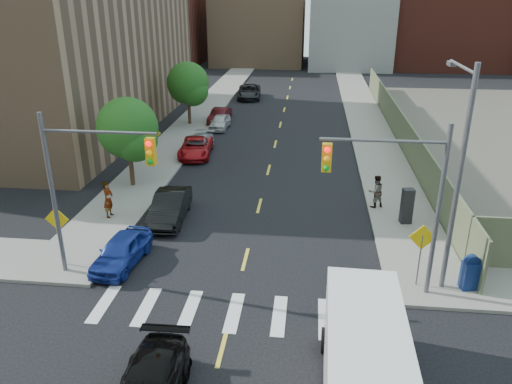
% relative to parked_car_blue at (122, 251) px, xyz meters
% --- Properties ---
extents(sidewalk_nw, '(3.50, 73.00, 0.15)m').
position_rel_parked_car_blue_xyz_m(sidewalk_nw, '(-2.42, 34.50, -0.59)').
color(sidewalk_nw, gray).
rests_on(sidewalk_nw, ground).
extents(sidewalk_ne, '(3.50, 73.00, 0.15)m').
position_rel_parked_car_blue_xyz_m(sidewalk_ne, '(13.08, 34.50, -0.59)').
color(sidewalk_ne, gray).
rests_on(sidewalk_ne, ground).
extents(fence_north, '(0.12, 44.00, 2.50)m').
position_rel_parked_car_blue_xyz_m(fence_north, '(14.93, 21.00, 0.59)').
color(fence_north, '#5F6144').
rests_on(fence_north, ground).
extents(building_nw, '(22.00, 30.00, 16.00)m').
position_rel_parked_car_blue_xyz_m(building_nw, '(-16.67, 23.00, 7.34)').
color(building_nw, '#8C6B4C').
rests_on(building_nw, ground).
extents(bg_bldg_west, '(14.00, 18.00, 12.00)m').
position_rel_parked_car_blue_xyz_m(bg_bldg_west, '(-16.67, 63.00, 5.34)').
color(bg_bldg_west, '#592319').
rests_on(bg_bldg_west, ground).
extents(bg_bldg_midwest, '(14.00, 16.00, 15.00)m').
position_rel_parked_car_blue_xyz_m(bg_bldg_midwest, '(-0.67, 65.00, 6.84)').
color(bg_bldg_midwest, '#8C6B4C').
rests_on(bg_bldg_midwest, ground).
extents(bg_bldg_center, '(12.00, 16.00, 10.00)m').
position_rel_parked_car_blue_xyz_m(bg_bldg_center, '(13.33, 63.00, 4.34)').
color(bg_bldg_center, gray).
rests_on(bg_bldg_center, ground).
extents(bg_bldg_east, '(18.00, 18.00, 16.00)m').
position_rel_parked_car_blue_xyz_m(bg_bldg_east, '(27.33, 65.00, 7.34)').
color(bg_bldg_east, '#592319').
rests_on(bg_bldg_east, ground).
extents(signal_nw, '(4.59, 0.30, 7.00)m').
position_rel_parked_car_blue_xyz_m(signal_nw, '(-0.65, -1.00, 3.86)').
color(signal_nw, '#59595E').
rests_on(signal_nw, ground).
extents(signal_ne, '(4.59, 0.30, 7.00)m').
position_rel_parked_car_blue_xyz_m(signal_ne, '(11.32, -1.00, 3.86)').
color(signal_ne, '#59595E').
rests_on(signal_ne, ground).
extents(streetlight_ne, '(0.25, 3.70, 9.00)m').
position_rel_parked_car_blue_xyz_m(streetlight_ne, '(13.53, -0.10, 4.55)').
color(streetlight_ne, '#59595E').
rests_on(streetlight_ne, ground).
extents(warn_sign_nw, '(1.06, 0.06, 2.83)m').
position_rel_parked_car_blue_xyz_m(warn_sign_nw, '(-2.47, -0.50, 1.33)').
color(warn_sign_nw, '#59595E').
rests_on(warn_sign_nw, ground).
extents(warn_sign_ne, '(1.06, 0.06, 2.83)m').
position_rel_parked_car_blue_xyz_m(warn_sign_ne, '(12.53, -0.50, 1.33)').
color(warn_sign_ne, '#59595E').
rests_on(warn_sign_ne, ground).
extents(warn_sign_midwest, '(1.06, 0.06, 2.83)m').
position_rel_parked_car_blue_xyz_m(warn_sign_midwest, '(-2.47, 13.00, 1.33)').
color(warn_sign_midwest, '#59595E').
rests_on(warn_sign_midwest, ground).
extents(tree_west_near, '(3.66, 3.64, 5.52)m').
position_rel_parked_car_blue_xyz_m(tree_west_near, '(-2.67, 9.05, 2.81)').
color(tree_west_near, '#332114').
rests_on(tree_west_near, ground).
extents(tree_west_far, '(3.66, 3.64, 5.52)m').
position_rel_parked_car_blue_xyz_m(tree_west_far, '(-2.67, 24.05, 2.81)').
color(tree_west_far, '#332114').
rests_on(tree_west_far, ground).
extents(parked_car_blue, '(1.96, 4.04, 1.33)m').
position_rel_parked_car_blue_xyz_m(parked_car_blue, '(0.00, 0.00, 0.00)').
color(parked_car_blue, navy).
rests_on(parked_car_blue, ground).
extents(parked_car_black, '(1.80, 4.56, 1.48)m').
position_rel_parked_car_blue_xyz_m(parked_car_black, '(0.88, 4.67, 0.07)').
color(parked_car_black, black).
rests_on(parked_car_black, ground).
extents(parked_car_red, '(2.57, 4.87, 1.31)m').
position_rel_parked_car_blue_xyz_m(parked_car_red, '(-0.17, 15.40, -0.01)').
color(parked_car_red, '#A51016').
rests_on(parked_car_red, ground).
extents(parked_car_silver, '(2.04, 4.45, 1.26)m').
position_rel_parked_car_blue_xyz_m(parked_car_silver, '(-0.17, 16.10, -0.03)').
color(parked_car_silver, '#A4A6AC').
rests_on(parked_car_silver, ground).
extents(parked_car_white, '(1.57, 3.63, 1.22)m').
position_rel_parked_car_blue_xyz_m(parked_car_white, '(0.22, 23.01, -0.05)').
color(parked_car_white, beige).
rests_on(parked_car_white, ground).
extents(parked_car_maroon, '(1.74, 4.00, 1.28)m').
position_rel_parked_car_blue_xyz_m(parked_car_maroon, '(-0.17, 25.12, -0.03)').
color(parked_car_maroon, '#420D11').
rests_on(parked_car_maroon, ground).
extents(parked_car_grey, '(2.85, 5.47, 1.47)m').
position_rel_parked_car_blue_xyz_m(parked_car_grey, '(1.13, 36.11, 0.07)').
color(parked_car_grey, black).
rests_on(parked_car_grey, ground).
extents(cargo_van, '(2.55, 5.88, 2.67)m').
position_rel_parked_car_blue_xyz_m(cargo_van, '(9.84, -6.47, 0.74)').
color(cargo_van, silver).
rests_on(cargo_van, ground).
extents(mailbox, '(0.70, 0.59, 1.50)m').
position_rel_parked_car_blue_xyz_m(mailbox, '(14.53, -0.54, 0.21)').
color(mailbox, navy).
rests_on(mailbox, sidewalk_ne).
extents(payphone, '(0.62, 0.54, 1.85)m').
position_rel_parked_car_blue_xyz_m(payphone, '(13.04, 5.39, 0.41)').
color(payphone, black).
rests_on(payphone, sidewalk_ne).
extents(pedestrian_west, '(0.50, 0.73, 1.96)m').
position_rel_parked_car_blue_xyz_m(pedestrian_west, '(-2.32, 4.43, 0.47)').
color(pedestrian_west, gray).
rests_on(pedestrian_west, sidewalk_nw).
extents(pedestrian_east, '(1.10, 1.00, 1.83)m').
position_rel_parked_car_blue_xyz_m(pedestrian_east, '(11.69, 7.23, 0.40)').
color(pedestrian_east, gray).
rests_on(pedestrian_east, sidewalk_ne).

